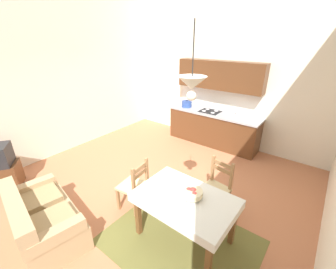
{
  "coord_description": "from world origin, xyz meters",
  "views": [
    {
      "loc": [
        2.45,
        -2.64,
        2.74
      ],
      "look_at": [
        0.3,
        0.16,
        1.16
      ],
      "focal_mm": 23.45,
      "sensor_mm": 36.0,
      "label": 1
    }
  ],
  "objects": [
    {
      "name": "small_couch",
      "position": [
        -0.47,
        -1.84,
        0.31
      ],
      "size": [
        1.52,
        1.02,
        0.78
      ],
      "color": "tan",
      "rests_on": "ground_plane"
    },
    {
      "name": "tv_on_stand",
      "position": [
        -2.29,
        -1.77,
        0.43
      ],
      "size": [
        0.7,
        0.74,
        0.9
      ],
      "color": "#56331C",
      "rests_on": "ground_plane"
    },
    {
      "name": "ground_plane",
      "position": [
        0.0,
        0.0,
        -0.05
      ],
      "size": [
        6.2,
        6.24,
        0.1
      ],
      "primitive_type": "cube",
      "color": "#B7704C"
    },
    {
      "name": "wall_back",
      "position": [
        0.0,
        2.88,
        2.15
      ],
      "size": [
        6.2,
        0.12,
        4.3
      ],
      "primitive_type": "cube",
      "color": "silver",
      "rests_on": "ground_plane"
    },
    {
      "name": "dining_chair_tv_side",
      "position": [
        0.17,
        -0.6,
        0.44
      ],
      "size": [
        0.47,
        0.47,
        0.93
      ],
      "color": "#D1BC89",
      "rests_on": "ground_plane"
    },
    {
      "name": "dining_table",
      "position": [
        1.19,
        -0.62,
        0.62
      ],
      "size": [
        1.36,
        0.91,
        0.75
      ],
      "color": "brown",
      "rests_on": "ground_plane"
    },
    {
      "name": "kitchen_cabinetry",
      "position": [
        0.03,
        2.55,
        0.86
      ],
      "size": [
        2.47,
        0.63,
        2.2
      ],
      "color": "#56331C",
      "rests_on": "ground_plane"
    },
    {
      "name": "wall_left",
      "position": [
        -2.86,
        0.0,
        2.15
      ],
      "size": [
        0.12,
        6.24,
        4.3
      ],
      "primitive_type": "cube",
      "color": "silver",
      "rests_on": "ground_plane"
    },
    {
      "name": "dining_chair_kitchen_side",
      "position": [
        1.28,
        0.19,
        0.44
      ],
      "size": [
        0.48,
        0.48,
        0.93
      ],
      "color": "#D1BC89",
      "rests_on": "ground_plane"
    },
    {
      "name": "pendant_lamp",
      "position": [
        1.22,
        -0.62,
        2.28
      ],
      "size": [
        0.32,
        0.32,
        0.81
      ],
      "color": "black"
    },
    {
      "name": "area_rug",
      "position": [
        1.19,
        -0.72,
        0.0
      ],
      "size": [
        2.1,
        1.6,
        0.01
      ],
      "primitive_type": "cube",
      "color": "brown",
      "rests_on": "ground_plane"
    },
    {
      "name": "fruit_bowl",
      "position": [
        1.25,
        -0.56,
        0.81
      ],
      "size": [
        0.3,
        0.3,
        0.12
      ],
      "color": "beige",
      "rests_on": "dining_table"
    }
  ]
}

